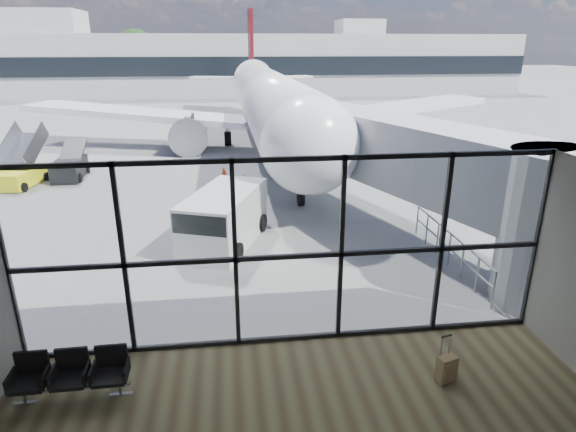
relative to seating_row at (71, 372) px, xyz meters
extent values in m
plane|color=slate|center=(4.55, 41.36, -0.55)|extent=(220.00, 220.00, 0.00)
cube|color=silver|center=(4.55, -2.64, 3.95)|extent=(12.00, 8.00, 0.02)
cube|color=white|center=(4.55, 1.36, 1.70)|extent=(12.00, 0.04, 4.50)
cube|color=black|center=(4.55, 1.36, -0.49)|extent=(12.00, 0.12, 0.10)
cube|color=black|center=(4.55, 1.36, 1.65)|extent=(12.00, 0.12, 0.10)
cube|color=black|center=(4.55, 1.36, 3.89)|extent=(12.00, 0.12, 0.10)
cube|color=black|center=(-1.45, 1.36, 1.70)|extent=(0.10, 0.12, 4.50)
cube|color=black|center=(0.95, 1.36, 1.70)|extent=(0.10, 0.12, 4.50)
cube|color=black|center=(3.35, 1.36, 1.70)|extent=(0.10, 0.12, 4.50)
cube|color=black|center=(5.75, 1.36, 1.70)|extent=(0.10, 0.12, 4.50)
cube|color=black|center=(8.15, 1.36, 1.70)|extent=(0.10, 0.12, 4.50)
cube|color=black|center=(10.55, 1.36, 1.70)|extent=(0.10, 0.12, 4.50)
cylinder|color=#9EA0A3|center=(11.75, 2.36, 1.55)|extent=(2.80, 2.80, 4.20)
cube|color=#9EA0A3|center=(9.10, 9.36, 2.45)|extent=(7.45, 14.81, 2.40)
cube|color=#9EA0A3|center=(6.45, 16.36, 2.45)|extent=(2.60, 2.20, 2.60)
cylinder|color=gray|center=(5.65, 16.36, 0.35)|extent=(0.20, 0.20, 1.80)
cylinder|color=gray|center=(7.25, 16.36, 0.35)|extent=(0.20, 0.20, 1.80)
cylinder|color=black|center=(6.45, 16.36, -0.30)|extent=(1.80, 0.56, 0.56)
cylinder|color=gray|center=(10.15, 2.16, 0.00)|extent=(0.06, 0.06, 1.10)
cylinder|color=gray|center=(10.15, 3.06, 0.00)|extent=(0.06, 0.06, 1.10)
cylinder|color=gray|center=(10.15, 3.96, 0.00)|extent=(0.06, 0.06, 1.10)
cylinder|color=gray|center=(10.15, 4.86, 0.00)|extent=(0.06, 0.06, 1.10)
cylinder|color=gray|center=(10.15, 5.76, 0.00)|extent=(0.06, 0.06, 1.10)
cylinder|color=gray|center=(10.15, 6.66, 0.00)|extent=(0.06, 0.06, 1.10)
cylinder|color=gray|center=(10.15, 7.56, 0.00)|extent=(0.06, 0.06, 1.10)
cylinder|color=gray|center=(10.15, 4.86, 0.53)|extent=(0.06, 5.40, 0.06)
cylinder|color=gray|center=(10.15, 4.86, 0.05)|extent=(0.06, 5.40, 0.06)
cube|color=#AEAFAA|center=(4.55, 63.36, 3.45)|extent=(80.00, 12.00, 8.00)
cube|color=black|center=(4.55, 57.26, 3.45)|extent=(80.00, 0.20, 2.40)
cube|color=#AEAFAA|center=(-20.45, 63.36, 8.95)|extent=(10.00, 8.00, 3.00)
cube|color=#AEAFAA|center=(22.55, 63.36, 8.45)|extent=(6.00, 6.00, 2.00)
cylinder|color=#382619|center=(-28.45, 73.36, 1.16)|extent=(0.50, 0.50, 3.42)
sphere|color=black|center=(-28.45, 73.36, 5.34)|extent=(6.27, 6.27, 6.27)
cylinder|color=#382619|center=(-22.45, 73.36, 0.80)|extent=(0.50, 0.50, 2.70)
sphere|color=black|center=(-22.45, 73.36, 4.10)|extent=(4.95, 4.95, 4.95)
cylinder|color=#382619|center=(-16.45, 73.36, 0.98)|extent=(0.50, 0.50, 3.06)
sphere|color=black|center=(-16.45, 73.36, 4.72)|extent=(5.61, 5.61, 5.61)
cylinder|color=#382619|center=(-10.45, 73.36, 1.16)|extent=(0.50, 0.50, 3.42)
sphere|color=black|center=(-10.45, 73.36, 5.34)|extent=(6.27, 6.27, 6.27)
cube|color=gray|center=(0.00, -0.12, -0.30)|extent=(2.25, 0.11, 0.04)
cube|color=black|center=(-0.76, -0.13, -0.10)|extent=(0.64, 0.60, 0.08)
cube|color=black|center=(-0.77, 0.15, 0.16)|extent=(0.63, 0.08, 0.56)
cube|color=black|center=(0.00, -0.12, -0.10)|extent=(0.64, 0.60, 0.08)
cube|color=black|center=(0.00, 0.16, 0.16)|extent=(0.63, 0.08, 0.56)
cube|color=black|center=(0.77, -0.11, -0.10)|extent=(0.64, 0.60, 0.08)
cube|color=black|center=(0.76, 0.17, 0.16)|extent=(0.63, 0.08, 0.56)
cylinder|color=gray|center=(-0.92, -0.14, -0.42)|extent=(0.06, 0.06, 0.26)
cylinder|color=gray|center=(0.92, -0.11, -0.42)|extent=(0.06, 0.06, 0.26)
cube|color=#947C52|center=(7.63, -0.55, -0.24)|extent=(0.44, 0.34, 0.58)
cube|color=#947C52|center=(7.67, -0.68, -0.24)|extent=(0.32, 0.13, 0.43)
cylinder|color=gray|center=(7.50, -0.48, 0.26)|extent=(0.03, 0.03, 0.49)
cylinder|color=gray|center=(7.70, -0.42, 0.26)|extent=(0.03, 0.03, 0.49)
cube|color=black|center=(7.60, -0.45, 0.50)|extent=(0.26, 0.11, 0.02)
cylinder|color=black|center=(7.50, -0.48, -0.52)|extent=(0.05, 0.07, 0.06)
cylinder|color=black|center=(7.70, -0.42, -0.52)|extent=(0.05, 0.07, 0.06)
cylinder|color=white|center=(6.19, 24.94, 2.56)|extent=(4.23, 31.19, 3.84)
sphere|color=white|center=(6.38, 9.37, 2.56)|extent=(3.84, 3.84, 3.84)
cone|color=white|center=(5.96, 43.11, 2.87)|extent=(3.92, 6.28, 3.84)
cube|color=black|center=(6.37, 10.00, 3.08)|extent=(2.30, 1.27, 0.52)
cube|color=white|center=(-2.65, 25.87, 1.68)|extent=(15.92, 8.00, 1.23)
cylinder|color=black|center=(0.80, 23.84, 0.64)|extent=(2.22, 3.56, 2.18)
cube|color=white|center=(2.64, 42.55, 2.98)|extent=(5.96, 2.95, 0.19)
cube|color=white|center=(15.00, 26.09, 1.68)|extent=(15.88, 8.34, 1.23)
cylinder|color=black|center=(11.60, 23.97, 0.64)|extent=(2.22, 3.56, 2.18)
cube|color=white|center=(9.29, 42.63, 2.98)|extent=(5.98, 3.08, 0.19)
cube|color=#570C13|center=(5.96, 43.11, 6.30)|extent=(0.36, 3.95, 6.23)
cylinder|color=gray|center=(6.36, 11.45, 0.18)|extent=(0.21, 0.21, 1.45)
cylinder|color=black|center=(6.36, 11.45, -0.19)|extent=(0.27, 0.73, 0.73)
cylinder|color=black|center=(3.27, 25.43, -0.08)|extent=(0.48, 1.00, 1.00)
cylinder|color=black|center=(9.09, 25.50, -0.08)|extent=(0.48, 1.00, 1.00)
cube|color=silver|center=(3.05, 7.63, 0.39)|extent=(3.30, 4.73, 1.89)
cube|color=black|center=(2.49, 6.13, 0.91)|extent=(2.08, 1.69, 0.66)
cylinder|color=black|center=(1.67, 6.63, -0.22)|extent=(0.45, 0.70, 0.66)
cylinder|color=black|center=(3.44, 5.97, -0.22)|extent=(0.45, 0.70, 0.66)
cylinder|color=black|center=(2.66, 9.29, -0.22)|extent=(0.45, 0.70, 0.66)
cylinder|color=black|center=(4.43, 8.63, -0.22)|extent=(0.45, 0.70, 0.66)
cube|color=black|center=(-5.08, 17.52, -0.03)|extent=(1.47, 2.90, 0.95)
cube|color=black|center=(-5.13, 18.65, 0.68)|extent=(1.25, 2.41, 0.97)
cylinder|color=black|center=(-5.69, 16.54, -0.31)|extent=(0.21, 0.48, 0.47)
cylinder|color=black|center=(-4.37, 16.61, -0.31)|extent=(0.21, 0.48, 0.47)
cylinder|color=black|center=(-5.79, 18.43, -0.31)|extent=(0.21, 0.48, 0.47)
cylinder|color=black|center=(-4.46, 18.50, -0.31)|extent=(0.21, 0.48, 0.47)
cube|color=yellow|center=(-7.20, 16.36, -0.10)|extent=(2.08, 3.06, 0.80)
cube|color=gray|center=(-7.05, 17.15, 1.06)|extent=(1.79, 2.49, 1.49)
cylinder|color=black|center=(-6.58, 15.22, -0.33)|extent=(0.28, 0.47, 0.44)
cylinder|color=black|center=(-7.81, 17.49, -0.33)|extent=(0.28, 0.47, 0.44)
cylinder|color=black|center=(-6.23, 17.20, -0.33)|extent=(0.28, 0.47, 0.44)
cube|color=#EA430C|center=(3.01, 16.54, -0.54)|extent=(0.42, 0.42, 0.03)
cone|color=#EA430C|center=(3.01, 16.54, -0.25)|extent=(0.40, 0.40, 0.61)
cube|color=#FA4D0D|center=(4.04, 15.28, -0.54)|extent=(0.37, 0.37, 0.03)
cone|color=#FA4D0D|center=(4.04, 15.28, -0.29)|extent=(0.35, 0.35, 0.53)
cube|color=orange|center=(9.55, 17.50, -0.53)|extent=(0.46, 0.46, 0.03)
cone|color=orange|center=(9.55, 17.50, -0.23)|extent=(0.43, 0.43, 0.65)
camera|label=1|loc=(3.30, -8.46, 6.16)|focal=30.00mm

